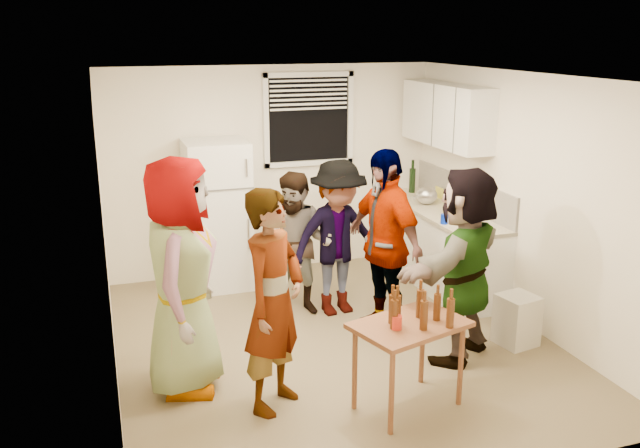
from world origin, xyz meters
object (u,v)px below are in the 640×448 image
object	(u,v)px
red_cup	(396,329)
guest_orange	(459,355)
blue_cup	(444,224)
refrigerator	(218,215)
kettle	(426,204)
guest_back_right	(337,311)
serving_table	(406,406)
guest_grey	(188,386)
beer_bottle_table	(436,320)
trash_bin	(517,319)
guest_stripe	(276,404)
guest_back_left	(299,311)
wine_bottle	(412,192)
beer_bottle_counter	(452,220)
guest_black	(381,331)

from	to	relation	value
red_cup	guest_orange	world-z (taller)	red_cup
blue_cup	refrigerator	bearing A→B (deg)	149.10
kettle	guest_back_right	bearing A→B (deg)	-159.41
blue_cup	serving_table	bearing A→B (deg)	-124.80
blue_cup	guest_grey	distance (m)	3.17
red_cup	guest_grey	distance (m)	1.88
beer_bottle_table	kettle	bearing A→B (deg)	64.70
refrigerator	trash_bin	world-z (taller)	refrigerator
refrigerator	serving_table	distance (m)	3.38
kettle	guest_stripe	size ratio (longest dim) A/B	0.15
red_cup	guest_back_left	distance (m)	2.27
beer_bottle_table	guest_grey	world-z (taller)	beer_bottle_table
guest_orange	kettle	bearing A→B (deg)	-143.70
refrigerator	beer_bottle_table	size ratio (longest dim) A/B	7.89
refrigerator	guest_back_right	distance (m)	1.79
wine_bottle	guest_back_left	distance (m)	2.38
refrigerator	trash_bin	size ratio (longest dim) A/B	3.50
beer_bottle_counter	red_cup	bearing A→B (deg)	-127.93
beer_bottle_counter	guest_back_left	world-z (taller)	beer_bottle_counter
wine_bottle	blue_cup	world-z (taller)	wine_bottle
serving_table	wine_bottle	bearing A→B (deg)	64.09
red_cup	guest_grey	world-z (taller)	red_cup
serving_table	guest_black	xyz separation A→B (m)	(0.36, 1.35, 0.00)
guest_black	red_cup	bearing A→B (deg)	-32.24
kettle	wine_bottle	world-z (taller)	wine_bottle
wine_bottle	beer_bottle_table	size ratio (longest dim) A/B	1.44
beer_bottle_table	red_cup	size ratio (longest dim) A/B	2.02
guest_back_left	refrigerator	bearing A→B (deg)	152.27
trash_bin	guest_grey	bearing A→B (deg)	176.80
blue_cup	red_cup	bearing A→B (deg)	-126.70
guest_stripe	guest_black	size ratio (longest dim) A/B	0.96
red_cup	guest_back_right	world-z (taller)	red_cup
beer_bottle_counter	guest_stripe	xyz separation A→B (m)	(-2.41, -1.60, -0.90)
guest_stripe	trash_bin	bearing A→B (deg)	-36.79
guest_back_right	guest_stripe	bearing A→B (deg)	-130.79
guest_grey	guest_back_left	world-z (taller)	guest_grey
guest_back_right	beer_bottle_counter	bearing A→B (deg)	-6.13
trash_bin	guest_black	distance (m)	1.31
beer_bottle_counter	guest_black	xyz separation A→B (m)	(-1.07, -0.60, -0.90)
serving_table	guest_back_right	size ratio (longest dim) A/B	0.52
guest_grey	guest_black	world-z (taller)	guest_grey
blue_cup	red_cup	size ratio (longest dim) A/B	1.00
guest_back_right	guest_black	bearing A→B (deg)	-73.37
guest_grey	guest_black	size ratio (longest dim) A/B	1.07
guest_back_right	blue_cup	bearing A→B (deg)	-12.15
beer_bottle_counter	trash_bin	bearing A→B (deg)	-88.38
red_cup	guest_orange	size ratio (longest dim) A/B	0.06
beer_bottle_table	guest_black	distance (m)	1.55
beer_bottle_table	guest_back_left	world-z (taller)	beer_bottle_table
wine_bottle	guest_grey	size ratio (longest dim) A/B	0.16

